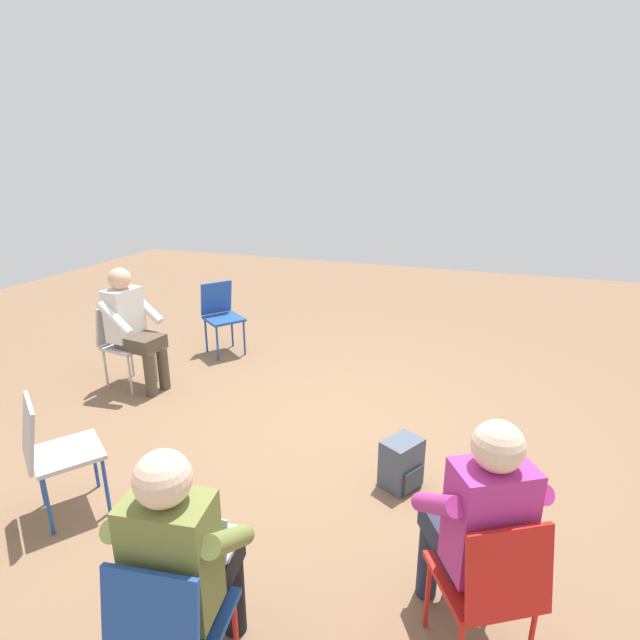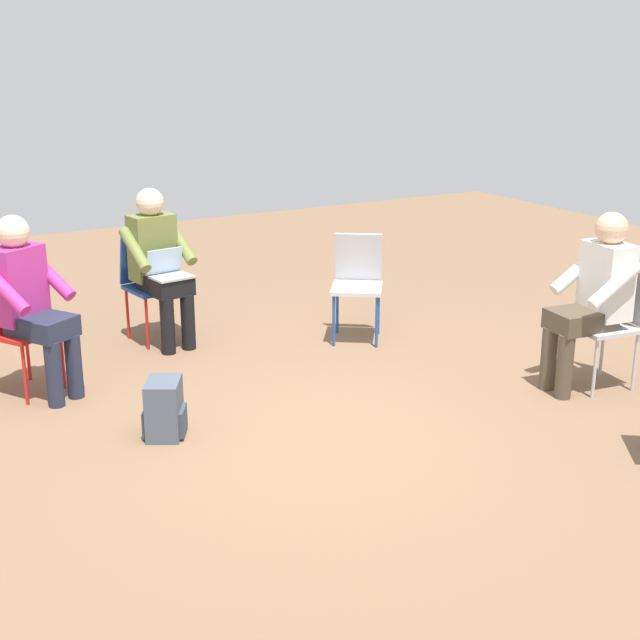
# 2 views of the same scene
# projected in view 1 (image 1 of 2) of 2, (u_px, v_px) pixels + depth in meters

# --- Properties ---
(ground_plane) EXTENTS (14.00, 14.00, 0.00)m
(ground_plane) POSITION_uv_depth(u_px,v_px,m) (322.00, 431.00, 4.31)
(ground_plane) COLOR brown
(chair_northwest) EXTENTS (0.58, 0.57, 0.85)m
(chair_northwest) POSITION_uv_depth(u_px,v_px,m) (221.00, 312.00, 5.92)
(chair_northwest) COLOR #1E4799
(chair_northwest) RESTS_ON ground
(chair_south) EXTENTS (0.45, 0.49, 0.85)m
(chair_south) POSITION_uv_depth(u_px,v_px,m) (169.00, 626.00, 1.97)
(chair_south) COLOR #1E4799
(chair_south) RESTS_ON ground
(chair_west) EXTENTS (0.48, 0.45, 0.85)m
(chair_west) POSITION_uv_depth(u_px,v_px,m) (122.00, 339.00, 5.06)
(chair_west) COLOR #B7B7BC
(chair_west) RESTS_ON ground
(chair_southwest) EXTENTS (0.57, 0.58, 0.85)m
(chair_southwest) POSITION_uv_depth(u_px,v_px,m) (53.00, 448.00, 3.17)
(chair_southwest) COLOR #B7B7BC
(chair_southwest) RESTS_ON ground
(chair_southeast) EXTENTS (0.56, 0.57, 0.85)m
(chair_southeast) POSITION_uv_depth(u_px,v_px,m) (491.00, 582.00, 2.18)
(chair_southeast) COLOR red
(chair_southeast) RESTS_ON ground
(person_with_laptop) EXTENTS (0.54, 0.56, 1.24)m
(person_with_laptop) POSITION_uv_depth(u_px,v_px,m) (184.00, 554.00, 2.07)
(person_with_laptop) COLOR black
(person_with_laptop) RESTS_ON ground
(person_in_white) EXTENTS (0.55, 0.54, 1.24)m
(person_in_white) POSITION_uv_depth(u_px,v_px,m) (132.00, 323.00, 4.93)
(person_in_white) COLOR #4C4233
(person_in_white) RESTS_ON ground
(person_in_magenta) EXTENTS (0.62, 0.63, 1.24)m
(person_in_magenta) POSITION_uv_depth(u_px,v_px,m) (477.00, 518.00, 2.27)
(person_in_magenta) COLOR #23283D
(person_in_magenta) RESTS_ON ground
(backpack_near_laptop_user) EXTENTS (0.31, 0.34, 0.36)m
(backpack_near_laptop_user) POSITION_uv_depth(u_px,v_px,m) (401.00, 465.00, 3.57)
(backpack_near_laptop_user) COLOR #475160
(backpack_near_laptop_user) RESTS_ON ground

